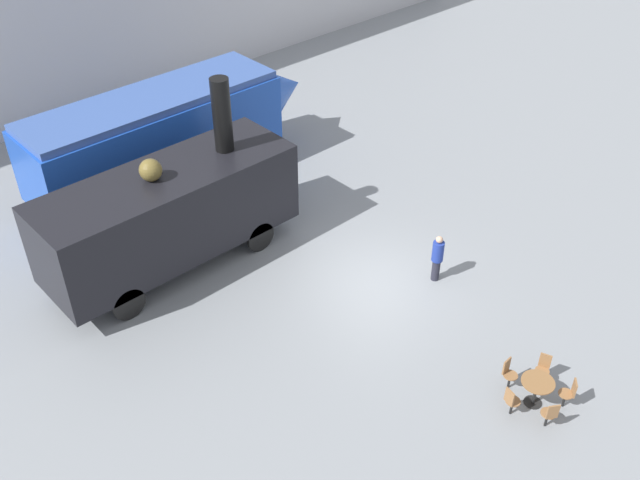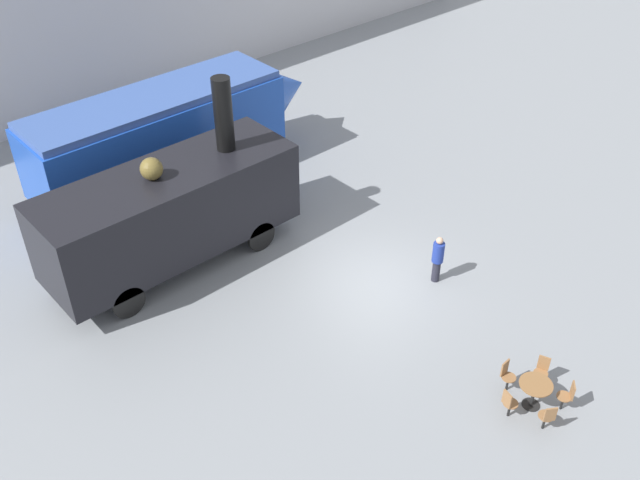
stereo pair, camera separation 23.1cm
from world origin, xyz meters
name	(u,v)px [view 1 (the left image)]	position (x,y,z in m)	size (l,w,h in m)	color
ground_plane	(375,281)	(0.00, 0.00, 0.00)	(80.00, 80.00, 0.00)	gray
backdrop_wall	(87,1)	(0.00, 15.84, 4.50)	(44.00, 0.15, 9.00)	silver
streamlined_locomotive	(175,126)	(-0.94, 8.76, 2.07)	(10.88, 2.69, 3.46)	blue
steam_locomotive	(170,210)	(-3.80, 4.69, 1.92)	(7.68, 2.56, 5.38)	black
cafe_table_near	(537,387)	(-0.51, -5.83, 0.57)	(0.80, 0.80, 0.75)	black
cafe_chair_0	(550,414)	(-0.93, -6.48, 0.51)	(0.39, 0.40, 0.87)	black
cafe_chair_1	(570,392)	(-0.02, -6.43, 0.51)	(0.40, 0.41, 0.87)	black
cafe_chair_2	(543,367)	(0.21, -5.55, 0.51)	(0.39, 0.38, 0.87)	black
cafe_chair_3	(508,372)	(-0.56, -5.06, 0.51)	(0.36, 0.36, 0.87)	black
cafe_chair_4	(511,400)	(-1.26, -5.63, 0.51)	(0.38, 0.36, 0.87)	black
visitor_person	(437,257)	(1.37, -1.14, 0.83)	(0.34, 0.34, 1.55)	#262633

